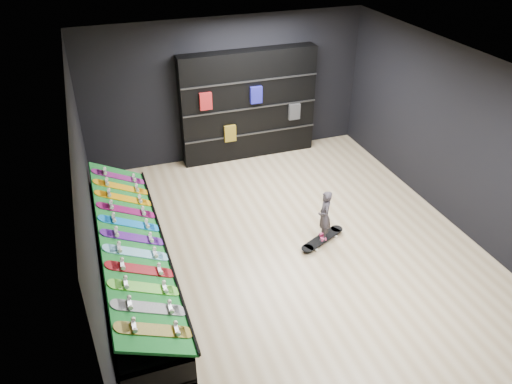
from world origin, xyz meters
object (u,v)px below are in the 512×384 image
object	(u,v)px
child	(324,225)
back_shelving	(248,105)
display_rack	(133,264)
floor_skateboard	(322,240)

from	to	relation	value
child	back_shelving	bearing A→B (deg)	-161.54
display_rack	floor_skateboard	distance (m)	3.12
back_shelving	child	size ratio (longest dim) A/B	5.42
back_shelving	child	distance (m)	3.58
back_shelving	child	xyz separation A→B (m)	(0.14, -3.48, -0.81)
floor_skateboard	child	xyz separation A→B (m)	(0.00, 0.00, 0.32)
display_rack	floor_skateboard	size ratio (longest dim) A/B	4.59
display_rack	child	xyz separation A→B (m)	(3.11, -0.16, 0.11)
back_shelving	floor_skateboard	distance (m)	3.66
back_shelving	display_rack	bearing A→B (deg)	-131.84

